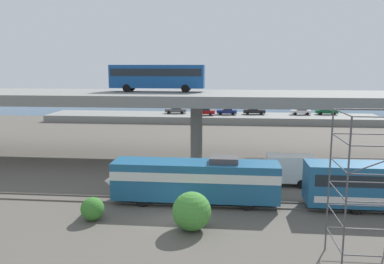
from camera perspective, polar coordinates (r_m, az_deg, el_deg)
name	(u,v)px	position (r m, az deg, el deg)	size (l,w,h in m)	color
ground_plane	(173,220)	(30.93, -2.72, -12.77)	(260.00, 260.00, 0.00)	#565149
rail_strip_near	(179,205)	(33.92, -1.91, -10.58)	(110.00, 0.12, 0.12)	#59544C
rail_strip_far	(181,199)	(35.29, -1.59, -9.76)	(110.00, 0.12, 0.12)	#59544C
train_locomotive	(187,179)	(33.87, -0.71, -6.81)	(15.18, 3.04, 4.18)	#1E5984
highway_overpass	(196,99)	(48.63, 0.66, 4.87)	(96.00, 12.96, 8.49)	gray
transit_bus_on_overpass	(157,75)	(50.43, -5.11, 8.22)	(12.00, 2.68, 3.40)	#14478C
service_truck_west	(281,169)	(40.09, 12.86, -5.26)	(6.80, 2.46, 3.04)	#9E998C
scaffolding_tower	(371,186)	(24.88, 24.68, -7.19)	(3.82, 3.82, 9.27)	#47474C
pier_parking_lot	(211,118)	(84.11, 2.76, 2.09)	(70.22, 10.34, 1.41)	gray
parked_car_0	(204,112)	(82.72, 1.83, 3.00)	(4.46, 1.90, 1.50)	maroon
parked_car_1	(301,111)	(86.64, 15.62, 2.95)	(4.13, 1.94, 1.50)	silver
parked_car_2	(254,111)	(85.21, 9.05, 3.08)	(4.64, 1.86, 1.50)	black
parked_car_3	(176,110)	(85.86, -2.35, 3.24)	(4.61, 1.82, 1.50)	#515459
parked_car_4	(227,111)	(83.95, 5.13, 3.06)	(4.25, 1.96, 1.50)	navy
parked_car_5	(326,111)	(88.54, 19.04, 2.91)	(4.48, 1.83, 1.50)	#0C4C26
harbor_water	(215,109)	(107.01, 3.40, 3.33)	(140.00, 36.00, 0.01)	navy
shrub_left	(92,209)	(31.58, -14.35, -10.83)	(1.81, 1.81, 1.81)	#36772A
shrub_right	(192,211)	(28.76, -0.05, -11.50)	(2.83, 2.83, 2.83)	#428935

